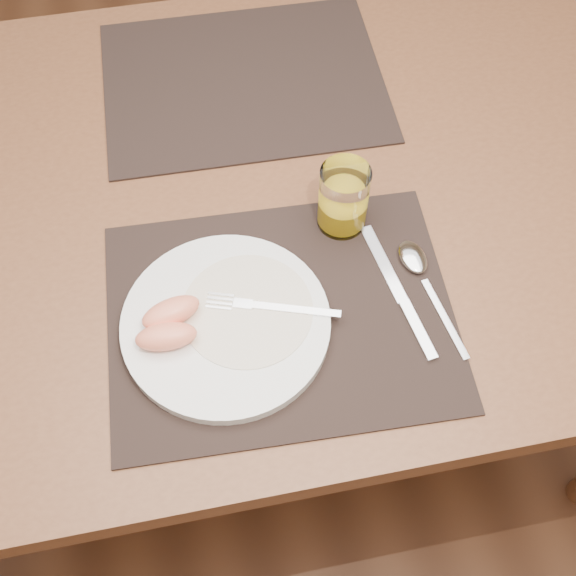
% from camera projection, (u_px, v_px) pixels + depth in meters
% --- Properties ---
extents(ground, '(5.00, 5.00, 0.00)m').
position_uv_depth(ground, '(271.00, 390.00, 1.70)').
color(ground, '#58321E').
rests_on(ground, ground).
extents(table, '(1.40, 0.90, 0.75)m').
position_uv_depth(table, '(262.00, 220.00, 1.13)').
color(table, brown).
rests_on(table, ground).
extents(placemat_near, '(0.46, 0.37, 0.00)m').
position_uv_depth(placemat_near, '(281.00, 315.00, 0.95)').
color(placemat_near, black).
rests_on(placemat_near, table).
extents(placemat_far, '(0.46, 0.36, 0.00)m').
position_uv_depth(placemat_far, '(244.00, 81.00, 1.17)').
color(placemat_far, black).
rests_on(placemat_far, table).
extents(plate, '(0.27, 0.27, 0.02)m').
position_uv_depth(plate, '(226.00, 324.00, 0.93)').
color(plate, white).
rests_on(plate, placemat_near).
extents(plate_dressing, '(0.17, 0.17, 0.00)m').
position_uv_depth(plate_dressing, '(247.00, 310.00, 0.93)').
color(plate_dressing, white).
rests_on(plate_dressing, plate).
extents(fork, '(0.17, 0.07, 0.00)m').
position_uv_depth(fork, '(261.00, 306.00, 0.93)').
color(fork, silver).
rests_on(fork, plate).
extents(knife, '(0.05, 0.22, 0.01)m').
position_uv_depth(knife, '(403.00, 302.00, 0.95)').
color(knife, silver).
rests_on(knife, placemat_near).
extents(spoon, '(0.05, 0.19, 0.01)m').
position_uv_depth(spoon, '(417.00, 266.00, 0.98)').
color(spoon, silver).
rests_on(spoon, placemat_near).
extents(juice_glass, '(0.07, 0.07, 0.10)m').
position_uv_depth(juice_glass, '(343.00, 201.00, 0.98)').
color(juice_glass, white).
rests_on(juice_glass, placemat_near).
extents(grapefruit_wedges, '(0.09, 0.08, 0.03)m').
position_uv_depth(grapefruit_wedges, '(168.00, 324.00, 0.90)').
color(grapefruit_wedges, '#FC8C66').
rests_on(grapefruit_wedges, plate).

